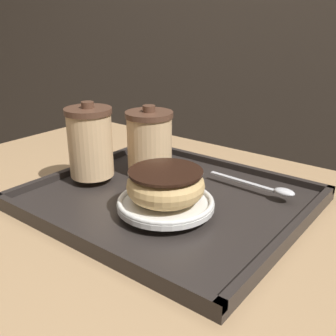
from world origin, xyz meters
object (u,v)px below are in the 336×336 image
object	(u,v)px
coffee_cup_front	(90,142)
spoon	(270,188)
donut_chocolate_glazed	(166,185)
coffee_cup_rear	(150,140)

from	to	relation	value
coffee_cup_front	spoon	bearing A→B (deg)	24.72
donut_chocolate_glazed	spoon	bearing A→B (deg)	56.57
coffee_cup_front	coffee_cup_rear	distance (m)	0.11
spoon	coffee_cup_rear	bearing A→B (deg)	-167.64
coffee_cup_front	coffee_cup_rear	size ratio (longest dim) A/B	1.13
donut_chocolate_glazed	spoon	world-z (taller)	donut_chocolate_glazed
coffee_cup_front	donut_chocolate_glazed	world-z (taller)	coffee_cup_front
coffee_cup_front	donut_chocolate_glazed	bearing A→B (deg)	-6.20
coffee_cup_front	donut_chocolate_glazed	size ratio (longest dim) A/B	1.15
spoon	donut_chocolate_glazed	bearing A→B (deg)	-120.21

